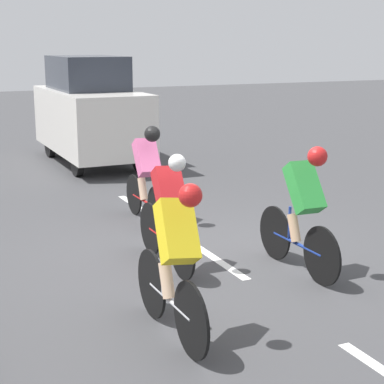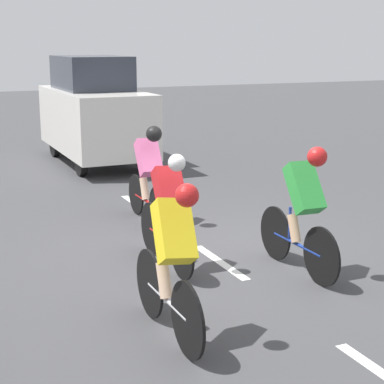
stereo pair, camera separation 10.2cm
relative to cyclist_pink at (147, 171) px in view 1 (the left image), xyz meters
name	(u,v)px [view 1 (the left image)]	position (x,y,z in m)	size (l,w,h in m)	color
ground_plane	(205,252)	(-0.19, 1.63, -0.82)	(60.00, 60.00, 0.00)	#424244
lane_stripe_mid	(220,262)	(-0.19, 2.07, -0.81)	(0.12, 1.40, 0.01)	white
lane_stripe_far	(135,205)	(-0.19, -1.13, -0.81)	(0.12, 1.40, 0.01)	white
cyclist_pink	(147,171)	(0.00, 0.00, 0.00)	(0.34, 1.62, 1.53)	black
cyclist_yellow	(175,258)	(1.17, 3.80, -0.02)	(0.39, 1.66, 1.54)	black
cyclist_green	(303,206)	(-0.90, 2.83, 0.01)	(0.33, 1.69, 1.58)	black
cyclist_red	(168,208)	(0.47, 1.98, -0.06)	(0.35, 1.71, 1.46)	black
support_car	(90,111)	(-0.62, -5.21, 0.37)	(1.70, 4.08, 2.41)	black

